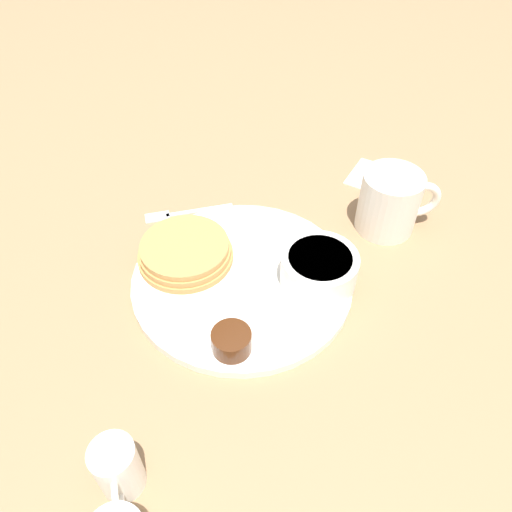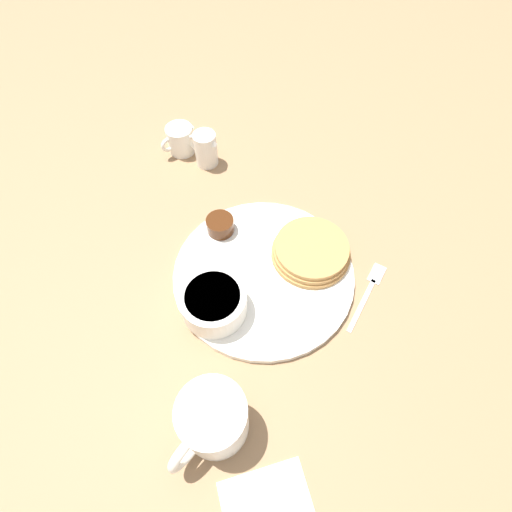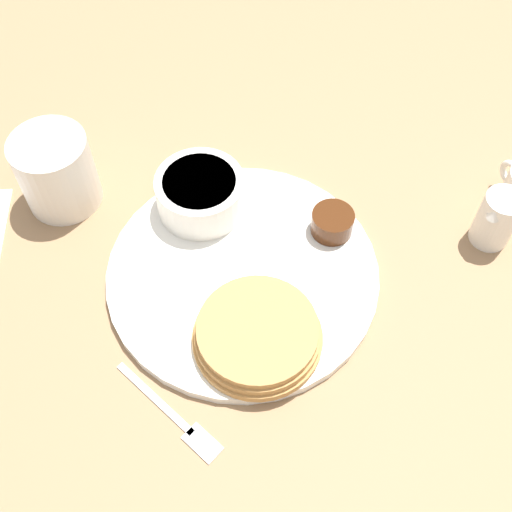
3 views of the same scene
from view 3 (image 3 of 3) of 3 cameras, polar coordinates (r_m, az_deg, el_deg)
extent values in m
plane|color=#93704C|center=(0.68, -1.18, -1.84)|extent=(4.00, 4.00, 0.00)
cylinder|color=white|center=(0.68, -1.19, -1.57)|extent=(0.29, 0.29, 0.01)
cylinder|color=#B78447|center=(0.63, 0.13, -7.33)|extent=(0.13, 0.13, 0.01)
cylinder|color=#B78447|center=(0.62, 0.13, -6.96)|extent=(0.12, 0.12, 0.01)
cylinder|color=#B78447|center=(0.61, 0.14, -6.58)|extent=(0.12, 0.12, 0.01)
cylinder|color=white|center=(0.71, -4.96, 5.51)|extent=(0.10, 0.10, 0.05)
cylinder|color=white|center=(0.69, -5.07, 6.48)|extent=(0.08, 0.08, 0.01)
cylinder|color=#47230F|center=(0.70, 6.80, 2.97)|extent=(0.05, 0.05, 0.03)
cylinder|color=white|center=(0.73, -4.13, 6.31)|extent=(0.04, 0.04, 0.03)
sphere|color=white|center=(0.71, -4.22, 7.30)|extent=(0.02, 0.02, 0.02)
cylinder|color=silver|center=(0.75, -17.31, 7.16)|extent=(0.08, 0.08, 0.09)
torus|color=silver|center=(0.78, -18.92, 9.15)|extent=(0.05, 0.05, 0.06)
cylinder|color=white|center=(0.73, 20.61, 3.09)|extent=(0.04, 0.04, 0.07)
torus|color=white|center=(0.74, 21.57, 4.23)|extent=(0.03, 0.03, 0.04)
cone|color=white|center=(0.70, 20.49, 3.61)|extent=(0.01, 0.01, 0.01)
torus|color=white|center=(0.79, 21.69, 6.87)|extent=(0.03, 0.02, 0.03)
cube|color=silver|center=(0.63, -9.00, -12.34)|extent=(0.06, 0.09, 0.00)
cube|color=silver|center=(0.61, -4.79, -16.21)|extent=(0.04, 0.04, 0.00)
camera|label=1|loc=(0.71, 38.94, 41.21)|focal=35.00mm
camera|label=2|loc=(0.54, -50.74, 40.52)|focal=28.00mm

